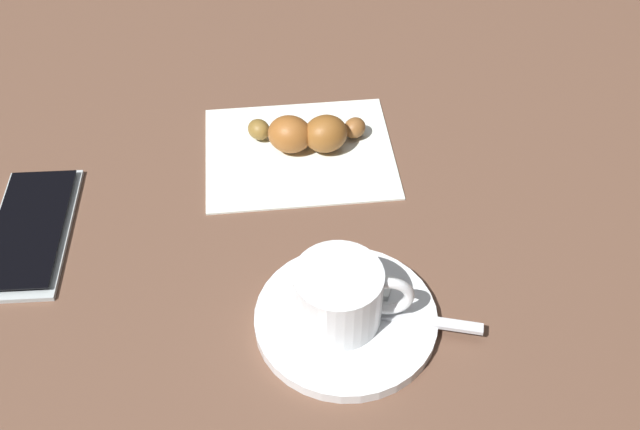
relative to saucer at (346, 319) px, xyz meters
name	(u,v)px	position (x,y,z in m)	size (l,w,h in m)	color
ground_plane	(294,220)	(-0.12, -0.01, -0.01)	(1.80, 1.80, 0.00)	brown
saucer	(346,319)	(0.00, 0.00, 0.00)	(0.14, 0.14, 0.01)	white
espresso_cup	(336,296)	(0.00, -0.01, 0.03)	(0.07, 0.09, 0.05)	white
teaspoon	(361,311)	(0.00, 0.01, 0.01)	(0.08, 0.13, 0.01)	silver
sugar_packet	(354,281)	(-0.03, 0.02, 0.01)	(0.06, 0.02, 0.01)	white
napkin	(299,152)	(-0.21, 0.03, 0.00)	(0.15, 0.18, 0.00)	white
croissant	(308,133)	(-0.21, 0.04, 0.02)	(0.07, 0.12, 0.04)	brown
cell_phone	(30,230)	(-0.18, -0.23, 0.00)	(0.17, 0.10, 0.01)	#B5BEBF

